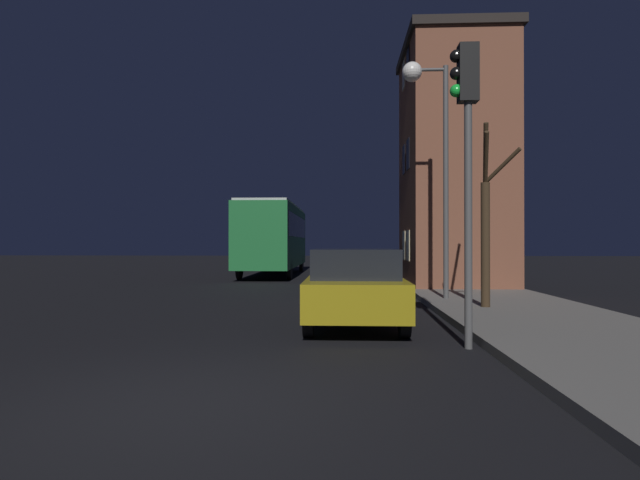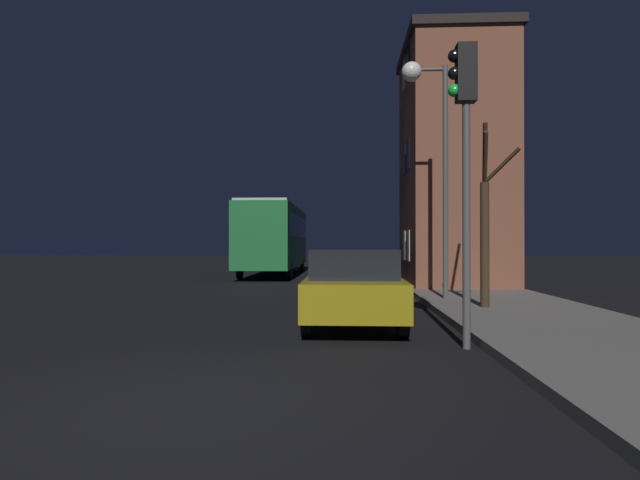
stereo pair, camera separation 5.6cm
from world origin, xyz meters
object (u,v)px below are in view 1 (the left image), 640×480
traffic_light (466,131)px  car_mid_lane (353,269)px  bus (274,234)px  car_near_lane (354,286)px  streetlamp (427,120)px  bare_tree (486,220)px

traffic_light → car_mid_lane: 9.66m
traffic_light → bus: 18.50m
bus → traffic_light: bearing=-72.9°
car_near_lane → car_mid_lane: size_ratio=1.00×
traffic_light → bus: traffic_light is taller
streetlamp → car_near_lane: (-2.05, -3.62, -4.18)m
streetlamp → car_near_lane: size_ratio=1.60×
bare_tree → car_near_lane: bearing=-149.6°
streetlamp → traffic_light: bearing=-93.6°
traffic_light → bus: size_ratio=0.48×
bus → car_near_lane: size_ratio=2.48×
streetlamp → car_mid_lane: 5.79m
traffic_light → bare_tree: bearing=70.0°
bare_tree → car_mid_lane: 6.21m
car_near_lane → car_mid_lane: bearing=89.1°
streetlamp → traffic_light: size_ratio=1.35×
traffic_light → bare_tree: size_ratio=1.14×
bus → car_mid_lane: 9.42m
streetlamp → car_mid_lane: streetlamp is taller
traffic_light → car_near_lane: size_ratio=1.18×
traffic_light → bare_tree: 4.33m
bus → car_near_lane: bearing=-76.5°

